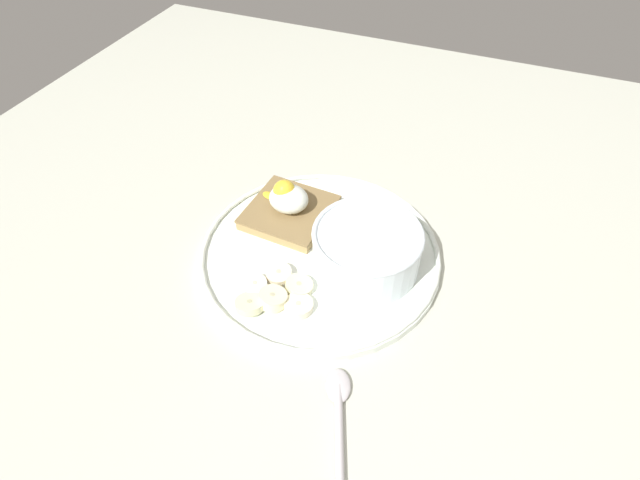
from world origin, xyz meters
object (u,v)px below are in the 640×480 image
object	(u,v)px
toast_slice	(290,212)
banana_slice_inner	(250,304)
banana_slice_left	(299,306)
banana_slice_back	(255,285)
banana_slice_front	(279,274)
banana_slice_outer	(296,285)
spoon	(339,407)
poached_egg	(287,197)
banana_slice_right	(273,298)
oatmeal_bowl	(367,248)

from	to	relation	value
toast_slice	banana_slice_inner	xyz separation A→B (cm)	(-1.92, 14.40, -0.24)
banana_slice_left	banana_slice_back	bearing A→B (deg)	-8.06
banana_slice_front	banana_slice_outer	distance (cm)	2.55
spoon	banana_slice_back	bearing A→B (deg)	-34.89
poached_egg	toast_slice	bearing A→B (deg)	161.86
toast_slice	banana_slice_left	size ratio (longest dim) A/B	3.10
banana_slice_left	banana_slice_inner	distance (cm)	5.16
banana_slice_inner	banana_slice_back	bearing A→B (deg)	-74.57
banana_slice_left	banana_slice_back	world-z (taller)	same
banana_slice_back	banana_slice_right	size ratio (longest dim) A/B	0.87
banana_slice_front	oatmeal_bowl	bearing A→B (deg)	-147.04
spoon	banana_slice_inner	bearing A→B (deg)	-28.07
toast_slice	banana_slice_right	size ratio (longest dim) A/B	2.38
banana_slice_back	oatmeal_bowl	bearing A→B (deg)	-142.59
oatmeal_bowl	banana_slice_inner	xyz separation A→B (cm)	(9.47, 10.33, -2.19)
toast_slice	banana_slice_outer	distance (cm)	11.63
oatmeal_bowl	banana_slice_left	world-z (taller)	oatmeal_bowl
banana_slice_back	banana_slice_inner	distance (cm)	2.65
banana_slice_left	banana_slice_back	distance (cm)	5.61
banana_slice_back	banana_slice_inner	bearing A→B (deg)	105.43
toast_slice	banana_slice_back	world-z (taller)	toast_slice
toast_slice	banana_slice_left	bearing A→B (deg)	118.18
banana_slice_outer	spoon	bearing A→B (deg)	129.97
toast_slice	spoon	bearing A→B (deg)	124.48
banana_slice_outer	spoon	distance (cm)	14.18
banana_slice_outer	poached_egg	bearing A→B (deg)	-61.53
oatmeal_bowl	banana_slice_front	size ratio (longest dim) A/B	3.16
oatmeal_bowl	spoon	distance (cm)	17.65
poached_egg	banana_slice_left	world-z (taller)	poached_egg
banana_slice_front	banana_slice_back	world-z (taller)	same
oatmeal_bowl	banana_slice_right	xyz separation A→B (cm)	(7.43, 8.94, -1.96)
banana_slice_right	banana_slice_outer	size ratio (longest dim) A/B	1.03
banana_slice_front	banana_slice_inner	xyz separation A→B (cm)	(1.08, 4.89, 0.03)
oatmeal_bowl	banana_slice_left	bearing A→B (deg)	61.66
poached_egg	banana_slice_inner	distance (cm)	14.85
banana_slice_inner	banana_slice_left	bearing A→B (deg)	-159.99
banana_slice_right	banana_slice_inner	xyz separation A→B (cm)	(2.03, 1.39, -0.23)
oatmeal_bowl	banana_slice_left	distance (cm)	10.00
poached_egg	banana_slice_front	distance (cm)	10.43
poached_egg	banana_slice_right	distance (cm)	13.92
banana_slice_left	banana_slice_back	xyz separation A→B (cm)	(5.55, -0.79, 0.01)
banana_slice_back	spoon	size ratio (longest dim) A/B	0.36
banana_slice_inner	banana_slice_outer	distance (cm)	5.41
toast_slice	banana_slice_inner	size ratio (longest dim) A/B	2.49
oatmeal_bowl	spoon	bearing A→B (deg)	100.34
toast_slice	poached_egg	bearing A→B (deg)	-18.14
banana_slice_front	banana_slice_outer	xyz separation A→B (cm)	(-2.43, 0.77, 0.05)
toast_slice	spoon	distance (cm)	25.65
toast_slice	banana_slice_inner	world-z (taller)	toast_slice
banana_slice_back	banana_slice_right	xyz separation A→B (cm)	(-2.74, 1.16, 0.32)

